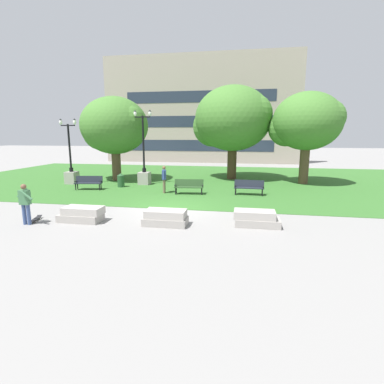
{
  "coord_description": "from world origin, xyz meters",
  "views": [
    {
      "loc": [
        3.67,
        -14.09,
        3.73
      ],
      "look_at": [
        1.44,
        -1.4,
        1.2
      ],
      "focal_mm": 28.0,
      "sensor_mm": 36.0,
      "label": 1
    }
  ],
  "objects_px": {
    "concrete_block_right": "(256,219)",
    "trash_bin": "(121,180)",
    "park_bench_far_left": "(189,186)",
    "park_bench_near_right": "(249,186)",
    "lamp_post_right": "(71,171)",
    "concrete_block_left": "(166,218)",
    "skateboard": "(35,219)",
    "person_skateboarder": "(25,202)",
    "park_bench_near_left": "(89,182)",
    "person_bystander_near_lawn": "(164,178)",
    "concrete_block_center": "(82,214)",
    "lamp_post_center": "(144,170)"
  },
  "relations": [
    {
      "from": "park_bench_far_left",
      "to": "park_bench_near_right",
      "type": "bearing_deg",
      "value": 5.91
    },
    {
      "from": "person_bystander_near_lawn",
      "to": "person_skateboarder",
      "type": "bearing_deg",
      "value": -117.49
    },
    {
      "from": "person_skateboarder",
      "to": "lamp_post_right",
      "type": "xyz_separation_m",
      "value": [
        -3.87,
        9.67,
        0.02
      ]
    },
    {
      "from": "person_skateboarder",
      "to": "person_bystander_near_lawn",
      "type": "height_order",
      "value": "person_bystander_near_lawn"
    },
    {
      "from": "person_skateboarder",
      "to": "lamp_post_right",
      "type": "height_order",
      "value": "lamp_post_right"
    },
    {
      "from": "skateboard",
      "to": "person_bystander_near_lawn",
      "type": "xyz_separation_m",
      "value": [
        3.89,
        6.92,
        0.9
      ]
    },
    {
      "from": "lamp_post_right",
      "to": "trash_bin",
      "type": "relative_size",
      "value": 4.97
    },
    {
      "from": "skateboard",
      "to": "park_bench_near_left",
      "type": "relative_size",
      "value": 0.56
    },
    {
      "from": "skateboard",
      "to": "trash_bin",
      "type": "height_order",
      "value": "trash_bin"
    },
    {
      "from": "concrete_block_left",
      "to": "park_bench_near_right",
      "type": "relative_size",
      "value": 0.99
    },
    {
      "from": "concrete_block_center",
      "to": "park_bench_near_left",
      "type": "bearing_deg",
      "value": 116.54
    },
    {
      "from": "park_bench_near_right",
      "to": "person_bystander_near_lawn",
      "type": "bearing_deg",
      "value": -176.54
    },
    {
      "from": "concrete_block_right",
      "to": "lamp_post_center",
      "type": "distance_m",
      "value": 11.88
    },
    {
      "from": "park_bench_far_left",
      "to": "lamp_post_center",
      "type": "xyz_separation_m",
      "value": [
        -3.91,
        3.0,
        0.56
      ]
    },
    {
      "from": "lamp_post_center",
      "to": "lamp_post_right",
      "type": "distance_m",
      "value": 5.48
    },
    {
      "from": "lamp_post_right",
      "to": "trash_bin",
      "type": "height_order",
      "value": "lamp_post_right"
    },
    {
      "from": "lamp_post_center",
      "to": "trash_bin",
      "type": "bearing_deg",
      "value": -132.27
    },
    {
      "from": "concrete_block_center",
      "to": "lamp_post_center",
      "type": "bearing_deg",
      "value": 92.65
    },
    {
      "from": "concrete_block_center",
      "to": "person_bystander_near_lawn",
      "type": "distance_m",
      "value": 6.9
    },
    {
      "from": "person_skateboarder",
      "to": "skateboard",
      "type": "xyz_separation_m",
      "value": [
        -0.02,
        0.52,
        -0.89
      ]
    },
    {
      "from": "park_bench_near_left",
      "to": "person_bystander_near_lawn",
      "type": "bearing_deg",
      "value": -2.84
    },
    {
      "from": "trash_bin",
      "to": "person_bystander_near_lawn",
      "type": "bearing_deg",
      "value": -23.55
    },
    {
      "from": "skateboard",
      "to": "trash_bin",
      "type": "relative_size",
      "value": 1.08
    },
    {
      "from": "concrete_block_right",
      "to": "park_bench_near_left",
      "type": "xyz_separation_m",
      "value": [
        -10.8,
        6.24,
        0.23
      ]
    },
    {
      "from": "park_bench_far_left",
      "to": "lamp_post_center",
      "type": "bearing_deg",
      "value": 142.5
    },
    {
      "from": "person_skateboarder",
      "to": "lamp_post_right",
      "type": "distance_m",
      "value": 10.42
    },
    {
      "from": "concrete_block_right",
      "to": "person_skateboarder",
      "type": "bearing_deg",
      "value": -171.13
    },
    {
      "from": "concrete_block_center",
      "to": "lamp_post_right",
      "type": "distance_m",
      "value": 10.64
    },
    {
      "from": "concrete_block_left",
      "to": "lamp_post_right",
      "type": "bearing_deg",
      "value": 137.57
    },
    {
      "from": "concrete_block_right",
      "to": "park_bench_far_left",
      "type": "xyz_separation_m",
      "value": [
        -3.9,
        5.92,
        0.23
      ]
    },
    {
      "from": "skateboard",
      "to": "park_bench_near_left",
      "type": "bearing_deg",
      "value": 101.13
    },
    {
      "from": "park_bench_near_right",
      "to": "concrete_block_left",
      "type": "bearing_deg",
      "value": -116.82
    },
    {
      "from": "lamp_post_center",
      "to": "person_bystander_near_lawn",
      "type": "relative_size",
      "value": 3.13
    },
    {
      "from": "concrete_block_right",
      "to": "park_bench_near_right",
      "type": "relative_size",
      "value": 1.03
    },
    {
      "from": "concrete_block_center",
      "to": "trash_bin",
      "type": "relative_size",
      "value": 1.95
    },
    {
      "from": "park_bench_near_left",
      "to": "trash_bin",
      "type": "relative_size",
      "value": 1.94
    },
    {
      "from": "person_bystander_near_lawn",
      "to": "park_bench_near_left",
      "type": "bearing_deg",
      "value": 177.16
    },
    {
      "from": "park_bench_near_left",
      "to": "concrete_block_left",
      "type": "bearing_deg",
      "value": -43.57
    },
    {
      "from": "concrete_block_right",
      "to": "trash_bin",
      "type": "relative_size",
      "value": 1.94
    },
    {
      "from": "concrete_block_right",
      "to": "skateboard",
      "type": "relative_size",
      "value": 1.8
    },
    {
      "from": "concrete_block_right",
      "to": "skateboard",
      "type": "height_order",
      "value": "concrete_block_right"
    },
    {
      "from": "lamp_post_right",
      "to": "trash_bin",
      "type": "bearing_deg",
      "value": -9.19
    },
    {
      "from": "trash_bin",
      "to": "concrete_block_center",
      "type": "bearing_deg",
      "value": -78.24
    },
    {
      "from": "park_bench_near_right",
      "to": "trash_bin",
      "type": "xyz_separation_m",
      "value": [
        -8.84,
        1.24,
        -0.04
      ]
    },
    {
      "from": "park_bench_near_left",
      "to": "person_bystander_near_lawn",
      "type": "xyz_separation_m",
      "value": [
        5.3,
        -0.26,
        0.44
      ]
    },
    {
      "from": "person_skateboarder",
      "to": "concrete_block_center",
      "type": "bearing_deg",
      "value": 22.57
    },
    {
      "from": "lamp_post_center",
      "to": "trash_bin",
      "type": "height_order",
      "value": "lamp_post_center"
    },
    {
      "from": "person_bystander_near_lawn",
      "to": "skateboard",
      "type": "bearing_deg",
      "value": -119.34
    },
    {
      "from": "skateboard",
      "to": "trash_bin",
      "type": "xyz_separation_m",
      "value": [
        0.32,
        8.48,
        0.42
      ]
    },
    {
      "from": "person_bystander_near_lawn",
      "to": "lamp_post_center",
      "type": "bearing_deg",
      "value": 128.2
    }
  ]
}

